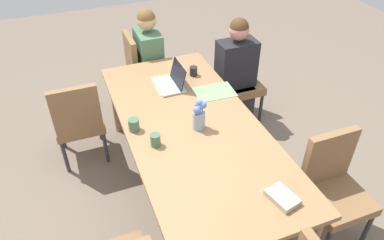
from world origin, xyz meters
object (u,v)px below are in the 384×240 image
Objects in this scene: chair_far_left_mid at (237,76)px; coffee_mug_centre_left at (193,71)px; person_far_left_mid at (235,78)px; chair_far_right_near at (333,184)px; laptop_head_left_left_near at (172,82)px; coffee_mug_near_left at (155,140)px; coffee_mug_near_right at (134,125)px; chair_head_left_left_near at (142,68)px; dining_table at (192,131)px; chair_near_left_far at (78,119)px; person_head_left_left_near at (150,67)px; flower_vase at (199,114)px; book_red_cover at (282,197)px.

chair_far_left_mid reaches higher than coffee_mug_centre_left.
person_far_left_mid reaches higher than chair_far_right_near.
laptop_head_left_left_near reaches higher than chair_far_left_mid.
coffee_mug_near_left is 0.99× the size of coffee_mug_near_right.
chair_far_left_mid is at bearing 59.38° from chair_head_left_left_near.
dining_table is 1.15m from chair_far_right_near.
chair_near_left_far is at bearing -131.95° from chair_far_right_near.
person_far_left_mid is at bearing -179.50° from chair_far_right_near.
chair_far_left_mid is 10.15× the size of coffee_mug_centre_left.
coffee_mug_near_left is at bearing -13.80° from person_head_left_left_near.
coffee_mug_near_left reaches higher than coffee_mug_centre_left.
dining_table is at bearing -143.82° from flower_vase.
coffee_mug_centre_left is at bearing 130.08° from coffee_mug_near_right.
chair_near_left_far is 0.80m from coffee_mug_near_right.
chair_near_left_far is 2.01m from book_red_cover.
coffee_mug_near_right is (0.74, -1.27, 0.26)m from person_far_left_mid.
chair_far_right_near is 2.81× the size of laptop_head_left_left_near.
dining_table is at bearing 76.53° from coffee_mug_near_right.
person_far_left_mid is 1.33× the size of chair_far_right_near.
person_head_left_left_near is at bearing 166.20° from coffee_mug_near_left.
chair_head_left_left_near is 1.00× the size of chair_far_left_mid.
dining_table is 23.59× the size of coffee_mug_near_left.
chair_far_left_mid is (-0.92, 0.89, -0.17)m from dining_table.
laptop_head_left_left_near reaches higher than chair_head_left_left_near.
chair_near_left_far is at bearing -149.95° from coffee_mug_near_left.
chair_near_left_far is (-0.74, -0.85, -0.17)m from dining_table.
chair_far_left_mid is at bearing 178.45° from chair_far_right_near.
flower_vase is (0.90, -0.79, 0.34)m from person_far_left_mid.
chair_far_left_mid is 0.94m from laptop_head_left_left_near.
coffee_mug_near_left is (-0.64, -1.18, 0.28)m from chair_far_right_near.
coffee_mug_near_left is (0.98, -1.17, 0.26)m from person_far_left_mid.
person_head_left_left_near is at bearing 51.24° from chair_head_left_left_near.
chair_far_right_near is 0.66m from book_red_cover.
person_head_left_left_near reaches higher than coffee_mug_near_right.
person_head_left_left_near is at bearing 127.04° from chair_near_left_far.
laptop_head_left_left_near is (-0.67, 0.00, -0.09)m from flower_vase.
coffee_mug_centre_left is 1.66m from book_red_cover.
coffee_mug_near_right is 1.25m from book_red_cover.
chair_far_left_mid is at bearing 138.99° from flower_vase.
coffee_mug_centre_left is (-0.79, 0.26, -0.09)m from flower_vase.
person_far_left_mid is at bearing 135.74° from dining_table.
chair_near_left_far is at bearing -159.64° from book_red_cover.
flower_vase reaches higher than coffee_mug_centre_left.
person_head_left_left_near and person_far_left_mid have the same top height.
chair_far_left_mid is at bearing 60.17° from person_head_left_left_near.
laptop_head_left_left_near reaches higher than chair_far_right_near.
laptop_head_left_left_near is 0.71m from coffee_mug_near_right.
laptop_head_left_left_near reaches higher than coffee_mug_near_right.
book_red_cover is (1.85, -0.63, 0.25)m from chair_far_left_mid.
chair_head_left_left_near is at bearing 169.26° from coffee_mug_near_left.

